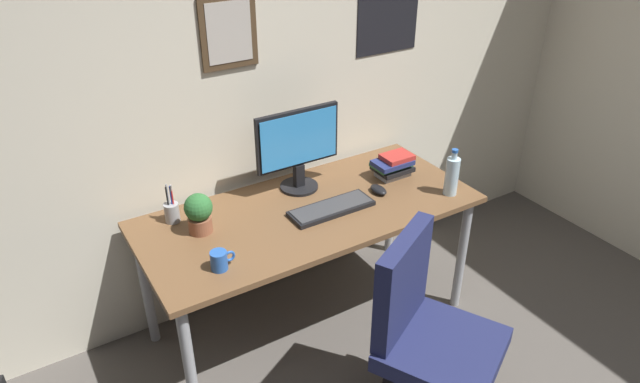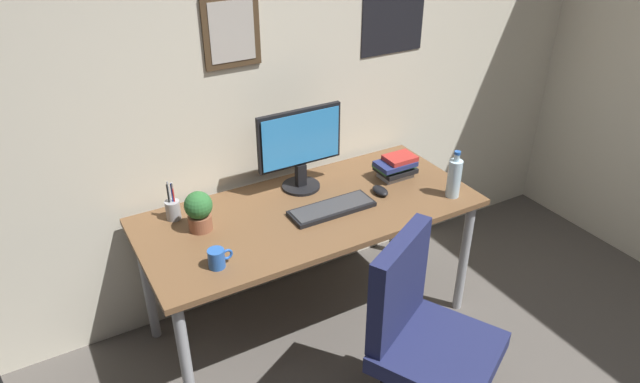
{
  "view_description": "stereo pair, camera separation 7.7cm",
  "coord_description": "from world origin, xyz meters",
  "px_view_note": "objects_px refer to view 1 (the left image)",
  "views": [
    {
      "loc": [
        -1.19,
        -0.38,
        2.22
      ],
      "look_at": [
        0.02,
        1.6,
        0.88
      ],
      "focal_mm": 32.14,
      "sensor_mm": 36.0,
      "label": 1
    },
    {
      "loc": [
        -1.12,
        -0.42,
        2.22
      ],
      "look_at": [
        0.02,
        1.6,
        0.88
      ],
      "focal_mm": 32.14,
      "sensor_mm": 36.0,
      "label": 2
    }
  ],
  "objects_px": {
    "water_bottle": "(452,175)",
    "keyboard": "(331,208)",
    "coffee_mug_near": "(220,260)",
    "office_chair": "(426,330)",
    "book_stack_left": "(393,165)",
    "computer_mouse": "(378,190)",
    "monitor": "(298,146)",
    "potted_plant": "(199,212)",
    "pen_cup": "(172,211)"
  },
  "relations": [
    {
      "from": "monitor",
      "to": "pen_cup",
      "type": "distance_m",
      "value": 0.7
    },
    {
      "from": "office_chair",
      "to": "computer_mouse",
      "type": "xyz_separation_m",
      "value": [
        0.3,
        0.75,
        0.22
      ]
    },
    {
      "from": "office_chair",
      "to": "keyboard",
      "type": "distance_m",
      "value": 0.76
    },
    {
      "from": "water_bottle",
      "to": "potted_plant",
      "type": "xyz_separation_m",
      "value": [
        -1.22,
        0.34,
        -0.0
      ]
    },
    {
      "from": "pen_cup",
      "to": "potted_plant",
      "type": "bearing_deg",
      "value": -61.73
    },
    {
      "from": "book_stack_left",
      "to": "pen_cup",
      "type": "bearing_deg",
      "value": 171.17
    },
    {
      "from": "computer_mouse",
      "to": "coffee_mug_near",
      "type": "distance_m",
      "value": 0.96
    },
    {
      "from": "coffee_mug_near",
      "to": "potted_plant",
      "type": "height_order",
      "value": "potted_plant"
    },
    {
      "from": "water_bottle",
      "to": "keyboard",
      "type": "bearing_deg",
      "value": 163.53
    },
    {
      "from": "office_chair",
      "to": "monitor",
      "type": "relative_size",
      "value": 2.07
    },
    {
      "from": "office_chair",
      "to": "pen_cup",
      "type": "distance_m",
      "value": 1.28
    },
    {
      "from": "pen_cup",
      "to": "water_bottle",
      "type": "bearing_deg",
      "value": -20.7
    },
    {
      "from": "coffee_mug_near",
      "to": "keyboard",
      "type": "bearing_deg",
      "value": 12.8
    },
    {
      "from": "office_chair",
      "to": "monitor",
      "type": "bearing_deg",
      "value": 91.53
    },
    {
      "from": "monitor",
      "to": "keyboard",
      "type": "bearing_deg",
      "value": -85.28
    },
    {
      "from": "coffee_mug_near",
      "to": "book_stack_left",
      "type": "height_order",
      "value": "book_stack_left"
    },
    {
      "from": "keyboard",
      "to": "book_stack_left",
      "type": "relative_size",
      "value": 1.98
    },
    {
      "from": "keyboard",
      "to": "coffee_mug_near",
      "type": "distance_m",
      "value": 0.67
    },
    {
      "from": "office_chair",
      "to": "book_stack_left",
      "type": "bearing_deg",
      "value": 61.15
    },
    {
      "from": "computer_mouse",
      "to": "pen_cup",
      "type": "relative_size",
      "value": 0.55
    },
    {
      "from": "office_chair",
      "to": "computer_mouse",
      "type": "bearing_deg",
      "value": 68.41
    },
    {
      "from": "computer_mouse",
      "to": "office_chair",
      "type": "bearing_deg",
      "value": -111.59
    },
    {
      "from": "coffee_mug_near",
      "to": "pen_cup",
      "type": "xyz_separation_m",
      "value": [
        -0.05,
        0.46,
        0.01
      ]
    },
    {
      "from": "keyboard",
      "to": "potted_plant",
      "type": "bearing_deg",
      "value": 165.25
    },
    {
      "from": "keyboard",
      "to": "water_bottle",
      "type": "bearing_deg",
      "value": -16.47
    },
    {
      "from": "pen_cup",
      "to": "book_stack_left",
      "type": "relative_size",
      "value": 0.92
    },
    {
      "from": "potted_plant",
      "to": "pen_cup",
      "type": "height_order",
      "value": "pen_cup"
    },
    {
      "from": "computer_mouse",
      "to": "pen_cup",
      "type": "bearing_deg",
      "value": 163.51
    },
    {
      "from": "potted_plant",
      "to": "pen_cup",
      "type": "bearing_deg",
      "value": 118.27
    },
    {
      "from": "potted_plant",
      "to": "pen_cup",
      "type": "relative_size",
      "value": 0.98
    },
    {
      "from": "office_chair",
      "to": "water_bottle",
      "type": "xyz_separation_m",
      "value": [
        0.61,
        0.55,
        0.31
      ]
    },
    {
      "from": "coffee_mug_near",
      "to": "monitor",
      "type": "bearing_deg",
      "value": 34.5
    },
    {
      "from": "water_bottle",
      "to": "coffee_mug_near",
      "type": "height_order",
      "value": "water_bottle"
    },
    {
      "from": "coffee_mug_near",
      "to": "computer_mouse",
      "type": "bearing_deg",
      "value": 9.9
    },
    {
      "from": "water_bottle",
      "to": "office_chair",
      "type": "bearing_deg",
      "value": -137.75
    },
    {
      "from": "office_chair",
      "to": "book_stack_left",
      "type": "height_order",
      "value": "office_chair"
    },
    {
      "from": "office_chair",
      "to": "coffee_mug_near",
      "type": "bearing_deg",
      "value": 138.19
    },
    {
      "from": "monitor",
      "to": "computer_mouse",
      "type": "xyz_separation_m",
      "value": [
        0.32,
        -0.26,
        -0.22
      ]
    },
    {
      "from": "coffee_mug_near",
      "to": "book_stack_left",
      "type": "distance_m",
      "value": 1.16
    },
    {
      "from": "water_bottle",
      "to": "coffee_mug_near",
      "type": "distance_m",
      "value": 1.26
    },
    {
      "from": "pen_cup",
      "to": "book_stack_left",
      "type": "xyz_separation_m",
      "value": [
        1.17,
        -0.18,
        0.01
      ]
    },
    {
      "from": "computer_mouse",
      "to": "water_bottle",
      "type": "xyz_separation_m",
      "value": [
        0.31,
        -0.2,
        0.09
      ]
    },
    {
      "from": "coffee_mug_near",
      "to": "pen_cup",
      "type": "relative_size",
      "value": 0.55
    },
    {
      "from": "computer_mouse",
      "to": "book_stack_left",
      "type": "relative_size",
      "value": 0.51
    },
    {
      "from": "monitor",
      "to": "keyboard",
      "type": "relative_size",
      "value": 1.07
    },
    {
      "from": "keyboard",
      "to": "water_bottle",
      "type": "distance_m",
      "value": 0.64
    },
    {
      "from": "potted_plant",
      "to": "book_stack_left",
      "type": "xyz_separation_m",
      "value": [
        1.09,
        -0.03,
        -0.04
      ]
    },
    {
      "from": "pen_cup",
      "to": "book_stack_left",
      "type": "height_order",
      "value": "pen_cup"
    },
    {
      "from": "computer_mouse",
      "to": "pen_cup",
      "type": "height_order",
      "value": "pen_cup"
    },
    {
      "from": "keyboard",
      "to": "pen_cup",
      "type": "height_order",
      "value": "pen_cup"
    }
  ]
}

